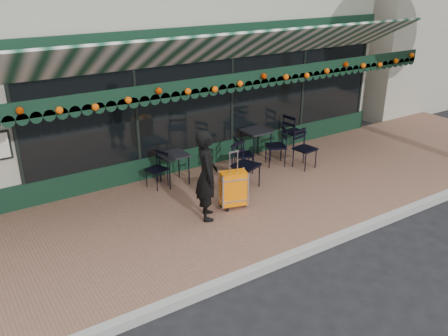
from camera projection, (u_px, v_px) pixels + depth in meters
ground at (293, 256)px, 7.96m from camera, size 80.00×80.00×0.00m
sidewalk at (228, 206)px, 9.48m from camera, size 18.00×4.00×0.15m
curb at (297, 255)px, 7.87m from camera, size 18.00×0.16×0.15m
restaurant_building at (113, 55)px, 13.15m from camera, size 12.00×9.60×4.50m
neighbor_building_right at (409, 23)px, 19.75m from camera, size 12.00×8.00×4.80m
woman at (207, 175)px, 8.59m from camera, size 0.63×0.74×1.71m
suitcase at (233, 189)px, 9.15m from camera, size 0.56×0.41×1.15m
cafe_table_a at (256, 133)px, 11.36m from camera, size 0.61×0.61×0.75m
cafe_table_b at (174, 157)px, 10.10m from camera, size 0.55×0.55×0.68m
chair_a_left at (276, 146)px, 11.14m from camera, size 0.61×0.61×0.91m
chair_a_right at (294, 132)px, 12.06m from camera, size 0.52×0.52×0.96m
chair_a_front at (305, 149)px, 10.98m from camera, size 0.51×0.51×0.91m
chair_b_left at (157, 170)px, 10.02m from camera, size 0.49×0.49×0.78m
chair_b_right at (244, 155)px, 10.75m from camera, size 0.54×0.54×0.83m
chair_b_front at (246, 166)px, 9.93m from camera, size 0.64×0.64×1.00m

